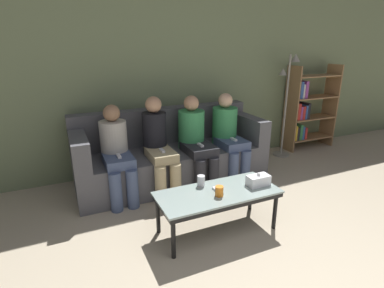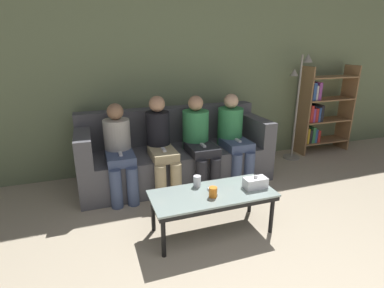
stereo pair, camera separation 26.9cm
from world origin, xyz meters
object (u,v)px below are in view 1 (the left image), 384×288
cup_near_right (201,181)px  tissue_box (258,180)px  couch (171,155)px  seated_person_left_end (116,151)px  coffee_table (218,196)px  seated_person_mid_right (195,138)px  seated_person_mid_left (158,144)px  seated_person_right_end (228,133)px  cup_near_left (219,191)px  standing_lamp (287,95)px  game_remote (218,191)px  bookshelf (306,110)px

cup_near_right → tissue_box: 0.56m
couch → seated_person_left_end: 0.80m
seated_person_left_end → coffee_table: bearing=-55.7°
seated_person_mid_right → seated_person_mid_left: bearing=-178.4°
coffee_table → cup_near_right: cup_near_right is taller
cup_near_right → seated_person_right_end: size_ratio=0.09×
tissue_box → seated_person_mid_left: 1.27m
cup_near_left → standing_lamp: (2.02, 1.48, 0.51)m
seated_person_mid_right → seated_person_right_end: (0.49, 0.01, -0.00)m
game_remote → coffee_table: bearing=-85.8°
standing_lamp → seated_person_mid_right: standing_lamp is taller
standing_lamp → seated_person_right_end: standing_lamp is taller
seated_person_left_end → tissue_box: bearing=-43.7°
seated_person_right_end → seated_person_mid_right: bearing=-178.6°
game_remote → bookshelf: (2.54, 1.55, 0.25)m
bookshelf → standing_lamp: 0.65m
standing_lamp → seated_person_left_end: (-2.71, -0.35, -0.39)m
cup_near_right → seated_person_right_end: bearing=47.0°
seated_person_left_end → couch: bearing=17.0°
cup_near_left → game_remote: size_ratio=0.63×
seated_person_mid_right → cup_near_right: bearing=-111.4°
seated_person_mid_right → coffee_table: bearing=-103.7°
tissue_box → game_remote: size_ratio=1.47×
seated_person_mid_left → couch: bearing=44.1°
cup_near_left → seated_person_mid_left: seated_person_mid_left is taller
couch → bookshelf: 2.57m
game_remote → seated_person_right_end: (0.75, 1.07, 0.18)m
couch → seated_person_left_end: bearing=-163.0°
bookshelf → seated_person_right_end: bearing=-165.0°
seated_person_mid_left → seated_person_mid_right: bearing=1.6°
couch → seated_person_mid_right: seated_person_mid_right is taller
tissue_box → game_remote: bearing=174.7°
cup_near_right → tissue_box: size_ratio=0.47×
seated_person_left_end → game_remote: bearing=-55.7°
standing_lamp → seated_person_mid_right: size_ratio=1.42×
bookshelf → seated_person_left_end: size_ratio=1.29×
game_remote → bookshelf: bearing=31.4°
coffee_table → cup_near_left: (-0.03, -0.07, 0.09)m
tissue_box → seated_person_mid_left: (-0.66, 1.08, 0.14)m
bookshelf → seated_person_mid_left: bookshelf is taller
coffee_table → seated_person_mid_right: (0.26, 1.06, 0.23)m
seated_person_mid_right → tissue_box: bearing=-81.3°
coffee_table → seated_person_mid_left: 1.09m
bookshelf → seated_person_left_end: bearing=-171.4°
coffee_table → seated_person_left_end: size_ratio=1.06×
coffee_table → seated_person_right_end: size_ratio=1.03×
coffee_table → cup_near_right: size_ratio=11.01×
seated_person_mid_right → couch: bearing=137.6°
seated_person_left_end → cup_near_right: bearing=-54.2°
game_remote → seated_person_left_end: (-0.72, 1.05, 0.16)m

